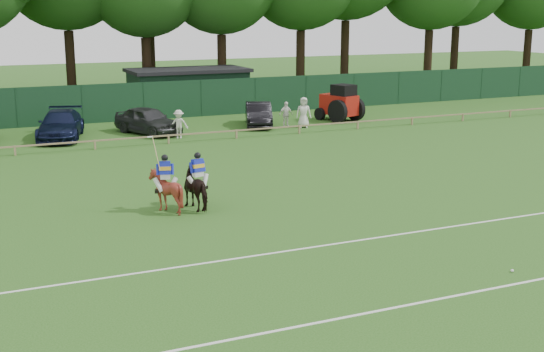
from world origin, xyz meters
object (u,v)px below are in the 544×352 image
spectator_mid (286,114)px  tractor (341,104)px  horse_dark (198,188)px  utility_shed (188,90)px  polo_ball (512,271)px  spectator_left (179,124)px  estate_black (259,114)px  spectator_right (304,112)px  sedan_navy (61,125)px  hatch_grey (148,120)px  horse_chestnut (166,191)px

spectator_mid → tractor: 4.48m
horse_dark → utility_shed: 26.35m
spectator_mid → polo_ball: spectator_mid is taller
horse_dark → tractor: 22.58m
spectator_left → polo_ball: bearing=-64.2°
estate_black → polo_ball: (-3.67, -26.84, -0.69)m
spectator_mid → spectator_right: (0.93, -0.61, 0.15)m
horse_dark → sedan_navy: size_ratio=0.33×
hatch_grey → tractor: size_ratio=1.43×
horse_chestnut → estate_black: horse_chestnut is taller
estate_black → utility_shed: utility_shed is taller
utility_shed → tractor: (7.67, -8.65, -0.40)m
polo_ball → utility_shed: bearing=87.2°
horse_chestnut → sedan_navy: 17.13m
horse_chestnut → tractor: tractor is taller
sedan_navy → polo_ball: size_ratio=61.20×
hatch_grey → spectator_left: spectator_left is taller
hatch_grey → spectator_mid: size_ratio=2.96×
estate_black → spectator_left: spectator_left is taller
horse_chestnut → spectator_mid: bearing=-111.6°
spectator_mid → polo_ball: size_ratio=17.67×
estate_black → utility_shed: (-1.91, 8.40, 0.80)m
estate_black → utility_shed: size_ratio=0.53×
horse_dark → spectator_right: size_ratio=0.96×
horse_dark → spectator_mid: (10.98, 15.69, 0.03)m
sedan_navy → hatch_grey: size_ratio=1.17×
estate_black → spectator_right: size_ratio=2.37×
estate_black → tractor: tractor is taller
horse_dark → spectator_right: 19.22m
spectator_left → tractor: size_ratio=0.50×
estate_black → sedan_navy: bearing=-161.2°
spectator_left → spectator_right: 8.21m
spectator_right → horse_chestnut: bearing=-111.6°
spectator_mid → spectator_right: 1.12m
sedan_navy → spectator_mid: size_ratio=3.46×
hatch_grey → tractor: (12.86, -0.23, 0.33)m
sedan_navy → polo_ball: bearing=-57.5°
spectator_mid → tractor: size_ratio=0.48×
sedan_navy → hatch_grey: bearing=11.1°
sedan_navy → hatch_grey: 4.97m
horse_chestnut → spectator_right: spectator_right is taller
spectator_right → estate_black: bearing=163.0°
hatch_grey → spectator_right: (9.41, -1.69, 0.14)m
spectator_left → utility_shed: 11.36m
sedan_navy → spectator_left: (6.17, -2.56, 0.02)m
spectator_right → horse_dark: bearing=-108.7°
estate_black → utility_shed: 8.66m
sedan_navy → utility_shed: 12.97m
horse_chestnut → tractor: (16.59, 16.49, 0.36)m
spectator_left → tractor: 11.82m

